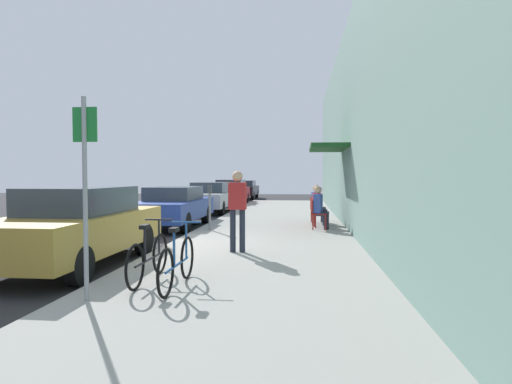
{
  "coord_description": "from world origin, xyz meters",
  "views": [
    {
      "loc": [
        3.13,
        -9.54,
        1.72
      ],
      "look_at": [
        1.22,
        8.22,
        1.04
      ],
      "focal_mm": 29.65,
      "sensor_mm": 36.0,
      "label": 1
    }
  ],
  "objects_px": {
    "bicycle_0": "(177,263)",
    "cafe_chair_2": "(316,208)",
    "parked_car_2": "(210,197)",
    "cafe_chair_1": "(317,210)",
    "street_sign": "(85,182)",
    "seated_patron_0": "(320,206)",
    "parking_meter": "(210,204)",
    "pedestrian_standing": "(238,205)",
    "parked_car_1": "(173,206)",
    "bicycle_1": "(149,258)",
    "parked_car_4": "(244,189)",
    "seated_patron_2": "(318,202)",
    "cafe_chair_0": "(318,212)",
    "parked_car_0": "(77,226)",
    "parked_car_3": "(231,192)",
    "seated_patron_1": "(319,204)"
  },
  "relations": [
    {
      "from": "parking_meter",
      "to": "bicycle_0",
      "type": "xyz_separation_m",
      "value": [
        0.92,
        -6.35,
        -0.41
      ]
    },
    {
      "from": "parking_meter",
      "to": "pedestrian_standing",
      "type": "height_order",
      "value": "pedestrian_standing"
    },
    {
      "from": "parked_car_2",
      "to": "cafe_chair_0",
      "type": "bearing_deg",
      "value": -54.5
    },
    {
      "from": "parked_car_3",
      "to": "parked_car_4",
      "type": "distance_m",
      "value": 6.03
    },
    {
      "from": "seated_patron_2",
      "to": "pedestrian_standing",
      "type": "xyz_separation_m",
      "value": [
        -1.88,
        -5.86,
        0.3
      ]
    },
    {
      "from": "parked_car_4",
      "to": "seated_patron_2",
      "type": "relative_size",
      "value": 3.41
    },
    {
      "from": "parked_car_3",
      "to": "seated_patron_1",
      "type": "relative_size",
      "value": 3.41
    },
    {
      "from": "parking_meter",
      "to": "cafe_chair_1",
      "type": "distance_m",
      "value": 3.48
    },
    {
      "from": "parked_car_0",
      "to": "parked_car_3",
      "type": "distance_m",
      "value": 17.49
    },
    {
      "from": "parked_car_0",
      "to": "parked_car_4",
      "type": "relative_size",
      "value": 1.0
    },
    {
      "from": "parked_car_4",
      "to": "seated_patron_0",
      "type": "bearing_deg",
      "value": -75.39
    },
    {
      "from": "parked_car_3",
      "to": "bicycle_0",
      "type": "height_order",
      "value": "parked_car_3"
    },
    {
      "from": "cafe_chair_0",
      "to": "seated_patron_0",
      "type": "distance_m",
      "value": 0.2
    },
    {
      "from": "parked_car_3",
      "to": "seated_patron_2",
      "type": "height_order",
      "value": "parked_car_3"
    },
    {
      "from": "parked_car_4",
      "to": "cafe_chair_1",
      "type": "relative_size",
      "value": 5.06
    },
    {
      "from": "seated_patron_0",
      "to": "seated_patron_1",
      "type": "distance_m",
      "value": 0.86
    },
    {
      "from": "parked_car_2",
      "to": "seated_patron_0",
      "type": "distance_m",
      "value": 8.19
    },
    {
      "from": "parked_car_4",
      "to": "cafe_chair_2",
      "type": "bearing_deg",
      "value": -74.05
    },
    {
      "from": "bicycle_1",
      "to": "seated_patron_1",
      "type": "height_order",
      "value": "seated_patron_1"
    },
    {
      "from": "parked_car_0",
      "to": "cafe_chair_0",
      "type": "height_order",
      "value": "parked_car_0"
    },
    {
      "from": "parked_car_1",
      "to": "seated_patron_1",
      "type": "bearing_deg",
      "value": -0.52
    },
    {
      "from": "parked_car_0",
      "to": "bicycle_0",
      "type": "relative_size",
      "value": 2.57
    },
    {
      "from": "parked_car_2",
      "to": "cafe_chair_1",
      "type": "bearing_deg",
      "value": -50.78
    },
    {
      "from": "parked_car_3",
      "to": "pedestrian_standing",
      "type": "relative_size",
      "value": 2.59
    },
    {
      "from": "seated_patron_0",
      "to": "cafe_chair_1",
      "type": "xyz_separation_m",
      "value": [
        -0.06,
        0.85,
        -0.19
      ]
    },
    {
      "from": "bicycle_0",
      "to": "cafe_chair_1",
      "type": "relative_size",
      "value": 1.97
    },
    {
      "from": "cafe_chair_0",
      "to": "seated_patron_1",
      "type": "distance_m",
      "value": 0.87
    },
    {
      "from": "bicycle_0",
      "to": "seated_patron_2",
      "type": "xyz_separation_m",
      "value": [
        2.31,
        8.73,
        0.34
      ]
    },
    {
      "from": "parked_car_2",
      "to": "cafe_chair_2",
      "type": "height_order",
      "value": "parked_car_2"
    },
    {
      "from": "parked_car_2",
      "to": "pedestrian_standing",
      "type": "height_order",
      "value": "pedestrian_standing"
    },
    {
      "from": "street_sign",
      "to": "seated_patron_0",
      "type": "distance_m",
      "value": 8.35
    },
    {
      "from": "parked_car_4",
      "to": "cafe_chair_1",
      "type": "bearing_deg",
      "value": -74.9
    },
    {
      "from": "parked_car_1",
      "to": "parked_car_4",
      "type": "bearing_deg",
      "value": 90.0
    },
    {
      "from": "parking_meter",
      "to": "cafe_chair_0",
      "type": "bearing_deg",
      "value": 9.84
    },
    {
      "from": "parked_car_1",
      "to": "parked_car_2",
      "type": "distance_m",
      "value": 5.74
    },
    {
      "from": "street_sign",
      "to": "seated_patron_2",
      "type": "xyz_separation_m",
      "value": [
        3.29,
        9.47,
        -0.82
      ]
    },
    {
      "from": "parked_car_0",
      "to": "seated_patron_1",
      "type": "bearing_deg",
      "value": 51.45
    },
    {
      "from": "bicycle_1",
      "to": "cafe_chair_1",
      "type": "height_order",
      "value": "bicycle_1"
    },
    {
      "from": "bicycle_0",
      "to": "seated_patron_0",
      "type": "height_order",
      "value": "seated_patron_0"
    },
    {
      "from": "parked_car_1",
      "to": "parked_car_3",
      "type": "xyz_separation_m",
      "value": [
        0.0,
        11.44,
        0.05
      ]
    },
    {
      "from": "parked_car_4",
      "to": "parked_car_1",
      "type": "bearing_deg",
      "value": -90.0
    },
    {
      "from": "seated_patron_0",
      "to": "seated_patron_1",
      "type": "height_order",
      "value": "same"
    },
    {
      "from": "pedestrian_standing",
      "to": "cafe_chair_2",
      "type": "bearing_deg",
      "value": 72.68
    },
    {
      "from": "parked_car_1",
      "to": "seated_patron_2",
      "type": "bearing_deg",
      "value": 11.07
    },
    {
      "from": "bicycle_0",
      "to": "cafe_chair_2",
      "type": "height_order",
      "value": "bicycle_0"
    },
    {
      "from": "seated_patron_0",
      "to": "cafe_chair_2",
      "type": "distance_m",
      "value": 1.84
    },
    {
      "from": "parked_car_2",
      "to": "parked_car_1",
      "type": "bearing_deg",
      "value": -90.0
    },
    {
      "from": "parked_car_1",
      "to": "parked_car_3",
      "type": "bearing_deg",
      "value": 90.0
    },
    {
      "from": "parking_meter",
      "to": "seated_patron_2",
      "type": "height_order",
      "value": "parking_meter"
    },
    {
      "from": "parked_car_1",
      "to": "bicycle_1",
      "type": "height_order",
      "value": "parked_car_1"
    }
  ]
}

